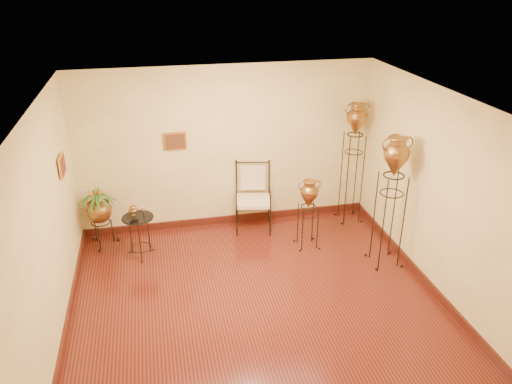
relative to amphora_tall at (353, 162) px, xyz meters
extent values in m
plane|color=maroon|center=(-2.15, -2.15, -1.11)|extent=(5.00, 5.00, 0.00)
cube|color=#471810|center=(-2.15, 0.33, -1.05)|extent=(5.00, 0.04, 0.12)
cube|color=#471810|center=(-4.63, -2.15, -1.05)|extent=(0.04, 5.00, 0.12)
cube|color=#471810|center=(0.33, -2.15, -1.05)|extent=(0.04, 5.00, 0.12)
cube|color=#EA9145|center=(-3.00, 0.31, 0.49)|extent=(0.36, 0.03, 0.29)
cube|color=#EA9145|center=(-4.61, -0.70, 0.59)|extent=(0.03, 0.36, 0.29)
cube|color=#FFE3C0|center=(-1.77, 0.00, -0.57)|extent=(0.65, 0.62, 0.07)
cube|color=#FFE3C0|center=(-1.77, 0.00, -0.24)|extent=(0.43, 0.11, 0.46)
cylinder|color=black|center=(-3.69, -0.49, -0.42)|extent=(0.48, 0.48, 0.02)
camera|label=1|loc=(-3.34, -7.52, 3.15)|focal=35.00mm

